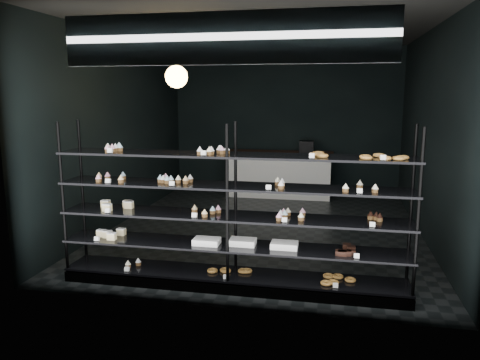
# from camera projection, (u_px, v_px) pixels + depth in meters

# --- Properties ---
(room) EXTENTS (5.01, 6.01, 3.20)m
(room) POSITION_uv_depth(u_px,v_px,m) (266.00, 133.00, 7.53)
(room) COLOR black
(room) RESTS_ON ground
(display_shelf) EXTENTS (4.00, 0.50, 1.91)m
(display_shelf) POSITION_uv_depth(u_px,v_px,m) (229.00, 235.00, 5.36)
(display_shelf) COLOR black
(display_shelf) RESTS_ON room
(signage) EXTENTS (3.30, 0.05, 0.50)m
(signage) POSITION_uv_depth(u_px,v_px,m) (223.00, 38.00, 4.50)
(signage) COLOR #0D1A41
(signage) RESTS_ON room
(pendant_lamp) EXTENTS (0.31, 0.31, 0.88)m
(pendant_lamp) POSITION_uv_depth(u_px,v_px,m) (176.00, 77.00, 6.43)
(pendant_lamp) COLOR black
(pendant_lamp) RESTS_ON room
(service_counter) EXTENTS (2.30, 0.65, 1.23)m
(service_counter) POSITION_uv_depth(u_px,v_px,m) (279.00, 174.00, 10.15)
(service_counter) COLOR silver
(service_counter) RESTS_ON room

